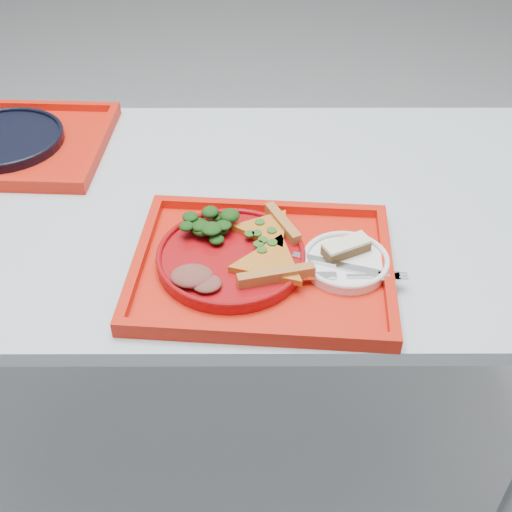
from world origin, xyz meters
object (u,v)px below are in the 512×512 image
Objects in this scene: dinner_plate at (231,259)px; tray_far at (6,146)px; navy_plate at (5,140)px; dessert_bar at (346,247)px; tray_main at (262,269)px.

tray_far is at bearing 141.72° from dinner_plate.
navy_plate reaches higher than tray_far.
dessert_bar is (0.72, -0.40, 0.02)m from navy_plate.
dinner_plate is 1.00× the size of navy_plate.
tray_main is at bearing -10.30° from dinner_plate.
dinner_plate is 0.66m from navy_plate.
dessert_bar is at bearing 12.80° from tray_main.
dinner_plate is 0.20m from dessert_bar.
dinner_plate reaches higher than tray_main.
dessert_bar reaches higher than navy_plate.
tray_far is at bearing 148.39° from tray_main.
dessert_bar is at bearing 3.20° from dinner_plate.
tray_main is 1.73× the size of navy_plate.
tray_main is 1.00× the size of tray_far.
dessert_bar is (0.20, 0.01, 0.02)m from dinner_plate.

